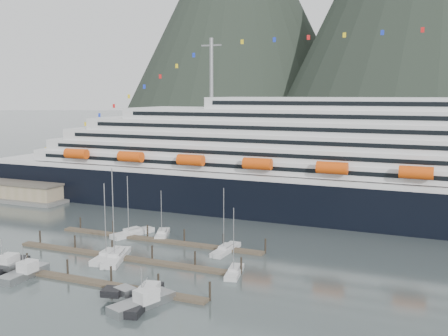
{
  "coord_description": "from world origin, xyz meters",
  "views": [
    {
      "loc": [
        51.1,
        -77.81,
        31.2
      ],
      "look_at": [
        8.0,
        22.0,
        15.75
      ],
      "focal_mm": 42.0,
      "sensor_mm": 36.0,
      "label": 1
    }
  ],
  "objects": [
    {
      "name": "trawler_b",
      "position": [
        -14.86,
        -12.16,
        0.82
      ],
      "size": [
        7.29,
        9.57,
        6.14
      ],
      "rotation": [
        0.0,
        0.0,
        1.59
      ],
      "color": "#929598",
      "rests_on": "ground"
    },
    {
      "name": "warehouse",
      "position": [
        -72.0,
        42.0,
        2.25
      ],
      "size": [
        46.0,
        20.0,
        5.8
      ],
      "color": "#595956",
      "rests_on": "ground"
    },
    {
      "name": "dock_mid",
      "position": [
        -4.93,
        3.05,
        0.31
      ],
      "size": [
        48.18,
        2.28,
        3.2
      ],
      "color": "#4D4032",
      "rests_on": "ground"
    },
    {
      "name": "dock_far",
      "position": [
        -4.93,
        16.05,
        0.31
      ],
      "size": [
        48.18,
        2.28,
        3.2
      ],
      "color": "#4D4032",
      "rests_on": "ground"
    },
    {
      "name": "sailboat_b",
      "position": [
        -5.53,
        1.84,
        0.47
      ],
      "size": [
        6.6,
        11.69,
        18.27
      ],
      "rotation": [
        0.0,
        0.0,
        1.91
      ],
      "color": "#B9B9B9",
      "rests_on": "ground"
    },
    {
      "name": "trawler_d",
      "position": [
        10.66,
        -14.96,
        0.83
      ],
      "size": [
        8.86,
        11.07,
        6.29
      ],
      "rotation": [
        0.0,
        0.0,
        1.24
      ],
      "color": "#929598",
      "rests_on": "ground"
    },
    {
      "name": "sailboat_c",
      "position": [
        -7.34,
        2.06,
        0.44
      ],
      "size": [
        4.39,
        10.71,
        15.24
      ],
      "rotation": [
        0.0,
        0.0,
        1.72
      ],
      "color": "#B9B9B9",
      "rests_on": "ground"
    },
    {
      "name": "dock_near",
      "position": [
        -4.93,
        -9.95,
        0.31
      ],
      "size": [
        48.18,
        2.28,
        3.2
      ],
      "color": "#4D4032",
      "rests_on": "ground"
    },
    {
      "name": "cruise_ship",
      "position": [
        30.03,
        54.94,
        12.04
      ],
      "size": [
        210.0,
        30.4,
        50.3
      ],
      "color": "black",
      "rests_on": "ground"
    },
    {
      "name": "sailboat_g",
      "position": [
        11.46,
        14.87,
        0.41
      ],
      "size": [
        2.73,
        9.76,
        13.46
      ],
      "rotation": [
        0.0,
        0.0,
        1.54
      ],
      "color": "#B9B9B9",
      "rests_on": "ground"
    },
    {
      "name": "trawler_a",
      "position": [
        -20.41,
        -11.56,
        0.85
      ],
      "size": [
        8.89,
        12.21,
        6.48
      ],
      "rotation": [
        0.0,
        0.0,
        1.73
      ],
      "color": "black",
      "rests_on": "ground"
    },
    {
      "name": "ground",
      "position": [
        0.0,
        0.0,
        0.0
      ],
      "size": [
        1600.0,
        1600.0,
        0.0
      ],
      "primitive_type": "plane",
      "color": "#475354",
      "rests_on": "ground"
    },
    {
      "name": "trawler_c",
      "position": [
        9.81,
        -13.81,
        0.82
      ],
      "size": [
        9.06,
        12.6,
        6.19
      ],
      "rotation": [
        0.0,
        0.0,
        1.78
      ],
      "color": "black",
      "rests_on": "ground"
    },
    {
      "name": "sailboat_e",
      "position": [
        -12.45,
        18.0,
        0.43
      ],
      "size": [
        6.12,
        10.83,
        13.95
      ],
      "rotation": [
        0.0,
        0.0,
        1.23
      ],
      "color": "#B9B9B9",
      "rests_on": "ground"
    },
    {
      "name": "sailboat_f",
      "position": [
        -6.02,
        19.99,
        0.4
      ],
      "size": [
        5.46,
        8.64,
        10.77
      ],
      "rotation": [
        0.0,
        0.0,
        1.97
      ],
      "color": "#B9B9B9",
      "rests_on": "ground"
    },
    {
      "name": "sailboat_h",
      "position": [
        18.0,
        3.38,
        0.4
      ],
      "size": [
        3.72,
        7.98,
        12.36
      ],
      "rotation": [
        0.0,
        0.0,
        1.77
      ],
      "color": "#B9B9B9",
      "rests_on": "ground"
    }
  ]
}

